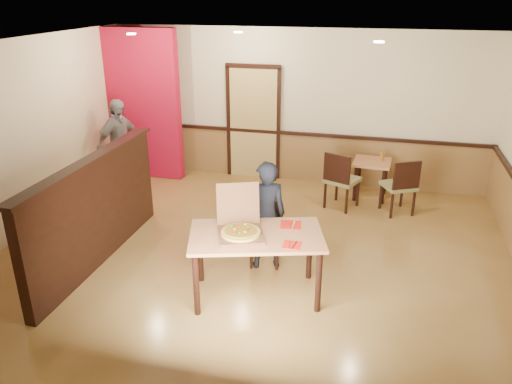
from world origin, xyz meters
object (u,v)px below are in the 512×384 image
main_table (256,243)px  diner_chair (266,230)px  passerby (119,144)px  side_chair_right (401,184)px  pizza_box (240,229)px  side_table (371,170)px  condiment (382,156)px  side_chair_left (341,178)px  diner (266,216)px

main_table → diner_chair: diner_chair is taller
passerby → side_chair_right: bearing=-69.0°
side_chair_right → pizza_box: pizza_box is taller
diner_chair → side_chair_right: 2.66m
side_table → condiment: condiment is taller
main_table → side_chair_left: 2.91m
diner_chair → diner: diner is taller
side_table → condiment: (0.15, 0.08, 0.24)m
diner_chair → side_table: diner_chair is taller
side_table → condiment: size_ratio=4.51×
diner_chair → diner: 0.31m
diner_chair → side_chair_left: size_ratio=0.84×
side_chair_right → diner: diner is taller
main_table → condiment: (1.35, 3.51, 0.04)m
side_chair_right → passerby: passerby is taller
diner_chair → condiment: size_ratio=5.58×
condiment → diner: bearing=-116.4°
main_table → side_chair_right: side_chair_right is taller
side_chair_right → pizza_box: size_ratio=1.29×
side_table → passerby: 4.50m
diner_chair → side_chair_left: 2.14m
side_table → passerby: size_ratio=0.41×
side_chair_right → condiment: 0.80m
main_table → side_chair_left: bearing=59.0°
side_table → side_chair_right: bearing=-51.7°
side_chair_right → passerby: 4.94m
diner_chair → side_table: (1.28, 2.60, 0.05)m
diner_chair → passerby: (-3.17, 1.98, 0.37)m
side_chair_right → condiment: (-0.34, 0.69, 0.23)m
side_chair_right → diner: bearing=23.0°
main_table → side_table: 3.64m
diner_chair → side_chair_left: (0.80, 1.99, 0.08)m
diner_chair → diner: (0.03, -0.14, 0.28)m
main_table → side_table: bearing=54.1°
pizza_box → condiment: size_ratio=4.93×
main_table → diner: size_ratio=1.17×
main_table → passerby: passerby is taller
diner_chair → passerby: passerby is taller
main_table → diner_chair: size_ratio=2.07×
main_table → side_table: size_ratio=2.56×
main_table → diner: bearing=77.5°
diner_chair → pizza_box: bearing=-105.2°
side_chair_right → side_table: (-0.48, 0.61, -0.02)m
main_table → pizza_box: size_ratio=2.34×
side_chair_left → passerby: 3.98m
diner → side_chair_right: bearing=-152.2°
pizza_box → condiment: 3.87m
side_chair_left → passerby: passerby is taller
diner → pizza_box: size_ratio=2.01×
side_chair_left → side_chair_right: (0.96, 0.00, -0.02)m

